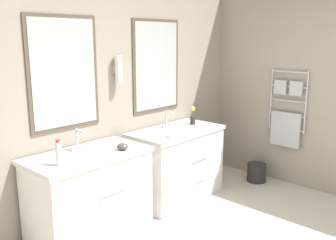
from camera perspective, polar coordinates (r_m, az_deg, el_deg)
The scene contains 11 objects.
wall_back at distance 4.04m, azimuth -9.37°, elevation 4.00°, with size 5.77×0.16×2.60m.
wall_right at distance 4.99m, azimuth 20.01°, elevation 4.82°, with size 0.13×4.37×2.60m.
vanity_left at distance 3.68m, azimuth -11.49°, elevation -11.31°, with size 1.14×0.68×0.84m.
vanity_right at distance 4.47m, azimuth 1.62°, elevation -6.72°, with size 1.14×0.68×0.84m.
faucet_left at distance 3.65m, azimuth -13.57°, elevation -2.96°, with size 0.17×0.13×0.21m.
faucet_right at distance 4.45m, azimuth -0.15°, elevation 0.14°, with size 0.17×0.13×0.21m.
toiletry_bottle at distance 3.27m, azimuth -16.37°, elevation -4.88°, with size 0.05×0.05×0.22m.
amenity_bowl at distance 3.60m, azimuth -6.92°, elevation -4.03°, with size 0.11×0.11×0.07m.
flower_vase at distance 4.62m, azimuth 3.80°, elevation 0.53°, with size 0.07×0.07×0.22m.
soap_dish at distance 4.03m, azimuth 0.39°, elevation -2.39°, with size 0.10×0.07×0.04m.
waste_bin at distance 5.20m, azimuth 13.34°, elevation -7.72°, with size 0.25×0.25×0.24m.
Camera 1 is at (-2.46, -0.87, 1.89)m, focal length 40.00 mm.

